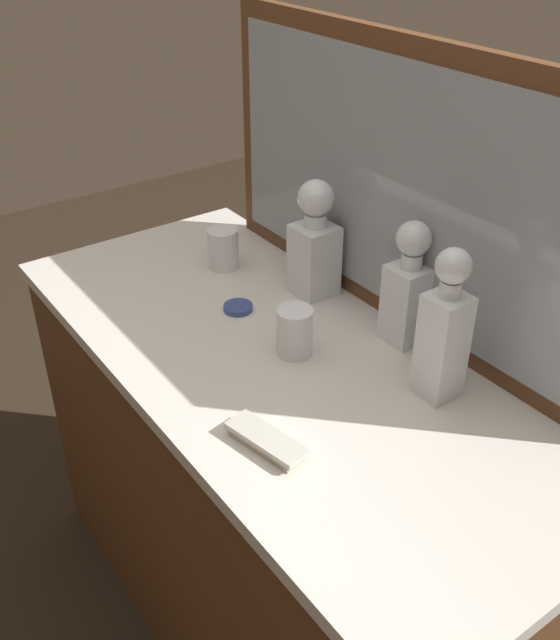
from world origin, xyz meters
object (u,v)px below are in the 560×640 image
at_px(crystal_tumbler_right, 223,250).
at_px(silver_brush_front, 267,441).
at_px(crystal_decanter_far_right, 443,338).
at_px(crystal_decanter_front, 314,249).
at_px(crystal_decanter_center, 408,294).
at_px(crystal_tumbler_far_left, 295,333).
at_px(porcelain_dish, 238,308).

xyz_separation_m(crystal_tumbler_right, silver_brush_front, (0.59, -0.28, -0.03)).
bearing_deg(crystal_decanter_far_right, crystal_decanter_front, 174.10).
xyz_separation_m(crystal_decanter_center, crystal_tumbler_far_left, (-0.09, -0.21, -0.06)).
relative_size(crystal_decanter_center, crystal_tumbler_far_left, 2.64).
bearing_deg(crystal_decanter_front, porcelain_dish, -100.43).
relative_size(crystal_decanter_far_right, crystal_tumbler_far_left, 2.98).
xyz_separation_m(crystal_decanter_center, porcelain_dish, (-0.29, -0.22, -0.10)).
bearing_deg(crystal_decanter_front, crystal_decanter_far_right, -5.90).
distance_m(crystal_decanter_far_right, porcelain_dish, 0.49).
bearing_deg(crystal_decanter_center, crystal_tumbler_right, -164.57).
bearing_deg(crystal_tumbler_far_left, crystal_decanter_far_right, 27.88).
xyz_separation_m(crystal_decanter_far_right, silver_brush_front, (-0.06, -0.34, -0.11)).
bearing_deg(crystal_tumbler_right, crystal_decanter_front, 24.12).
xyz_separation_m(crystal_tumbler_far_left, porcelain_dish, (-0.20, -0.00, -0.04)).
distance_m(crystal_decanter_far_right, silver_brush_front, 0.36).
bearing_deg(crystal_decanter_center, crystal_decanter_far_right, -24.91).
relative_size(crystal_tumbler_right, porcelain_dish, 1.51).
bearing_deg(crystal_decanter_center, porcelain_dish, -143.64).
bearing_deg(crystal_decanter_far_right, crystal_decanter_center, 155.09).
xyz_separation_m(crystal_decanter_far_right, crystal_tumbler_right, (-0.65, -0.06, -0.08)).
bearing_deg(porcelain_dish, crystal_tumbler_far_left, 0.94).
height_order(crystal_decanter_far_right, porcelain_dish, crystal_decanter_far_right).
xyz_separation_m(crystal_decanter_center, silver_brush_front, (0.11, -0.41, -0.09)).
height_order(crystal_decanter_center, silver_brush_front, crystal_decanter_center).
bearing_deg(crystal_decanter_far_right, porcelain_dish, -163.18).
height_order(crystal_tumbler_right, porcelain_dish, crystal_tumbler_right).
distance_m(silver_brush_front, porcelain_dish, 0.45).
xyz_separation_m(crystal_decanter_front, silver_brush_front, (0.36, -0.38, -0.10)).
height_order(crystal_tumbler_far_left, silver_brush_front, crystal_tumbler_far_left).
xyz_separation_m(crystal_decanter_front, crystal_tumbler_right, (-0.22, -0.10, -0.06)).
relative_size(crystal_decanter_far_right, porcelain_dish, 4.58).
bearing_deg(crystal_tumbler_right, porcelain_dish, -23.29).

